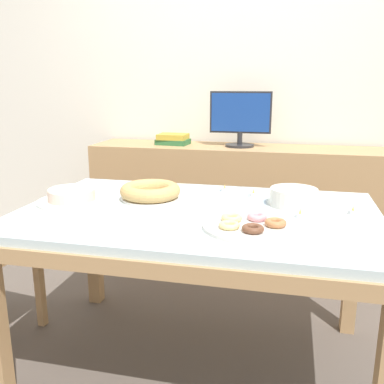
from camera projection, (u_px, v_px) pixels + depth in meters
The scene contains 14 objects.
ground_plane at pixel (197, 361), 2.04m from camera, with size 12.00×12.00×0.00m, color #564C44.
wall_back at pixel (242, 82), 3.17m from camera, with size 8.00×0.10×2.60m, color silver.
dining_table at pixel (197, 230), 1.88m from camera, with size 1.57×1.01×0.75m.
sideboard at pixel (234, 205), 3.11m from camera, with size 2.04×0.44×0.86m.
computer_monitor at pixel (240, 119), 2.95m from camera, with size 0.42×0.20×0.38m.
book_stack at pixel (173, 139), 3.09m from camera, with size 0.24×0.18×0.08m.
cake_chocolate_round at pixel (72, 197), 1.97m from camera, with size 0.32×0.32×0.07m.
cake_golden_bundt at pixel (150, 192), 2.02m from camera, with size 0.28×0.28×0.08m.
pastry_platter at pixel (250, 225), 1.62m from camera, with size 0.36×0.36×0.04m.
plate_stack at pixel (294, 197), 1.92m from camera, with size 0.21×0.21×0.08m.
tealight_near_cakes at pixel (300, 215), 1.76m from camera, with size 0.04×0.04×0.04m.
tealight_centre at pixel (253, 194), 2.09m from camera, with size 0.04×0.04×0.04m.
tealight_left_edge at pixel (353, 212), 1.80m from camera, with size 0.04×0.04×0.04m.
tealight_near_front at pixel (225, 189), 2.18m from camera, with size 0.04×0.04×0.04m.
Camera 1 is at (0.38, -1.74, 1.29)m, focal length 40.00 mm.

